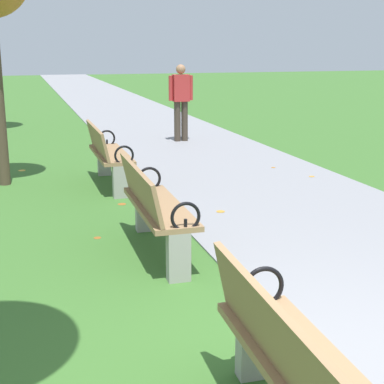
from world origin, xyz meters
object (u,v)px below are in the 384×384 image
(park_bench_1, at_px, (299,371))
(park_bench_2, at_px, (154,207))
(park_bench_3, at_px, (107,154))
(pedestrian_walking, at_px, (181,99))

(park_bench_1, xyz_separation_m, park_bench_2, (-0.00, 3.08, 0.00))
(park_bench_3, distance_m, pedestrian_walking, 4.18)
(park_bench_2, bearing_deg, park_bench_1, -90.00)
(park_bench_2, xyz_separation_m, park_bench_3, (-0.00, 2.99, 0.00))
(park_bench_1, height_order, pedestrian_walking, pedestrian_walking)
(pedestrian_walking, bearing_deg, park_bench_3, -120.92)
(park_bench_3, bearing_deg, park_bench_2, -90.00)
(park_bench_1, bearing_deg, park_bench_2, 90.00)
(park_bench_1, xyz_separation_m, pedestrian_walking, (2.13, 9.64, 0.44))
(park_bench_1, relative_size, park_bench_2, 1.01)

